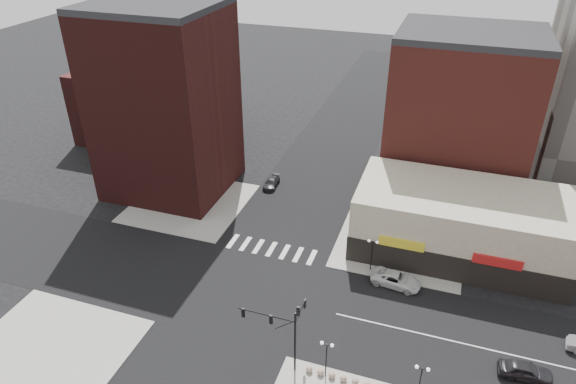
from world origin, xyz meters
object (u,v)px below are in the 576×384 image
(street_lamp_se_b, at_px, (421,375))
(white_suv, at_px, (396,279))
(street_lamp_se_a, at_px, (327,351))
(dark_sedan_north, at_px, (271,183))
(dark_sedan_east, at_px, (526,371))
(traffic_signal, at_px, (286,325))
(street_lamp_ne, at_px, (372,247))

(street_lamp_se_b, bearing_deg, white_suv, 105.03)
(street_lamp_se_a, bearing_deg, dark_sedan_north, 118.19)
(dark_sedan_east, height_order, dark_sedan_north, dark_sedan_east)
(traffic_signal, xyz_separation_m, dark_sedan_east, (20.58, 5.50, -4.17))
(street_lamp_se_a, bearing_deg, street_lamp_se_b, 0.00)
(white_suv, height_order, dark_sedan_east, dark_sedan_east)
(street_lamp_se_b, relative_size, street_lamp_ne, 1.00)
(street_lamp_se_b, distance_m, street_lamp_ne, 17.46)
(street_lamp_se_b, xyz_separation_m, dark_sedan_north, (-24.38, 30.56, -2.68))
(traffic_signal, distance_m, dark_sedan_north, 33.20)
(street_lamp_se_a, xyz_separation_m, street_lamp_se_b, (8.00, 0.00, 0.00))
(street_lamp_ne, xyz_separation_m, dark_sedan_north, (-17.38, 14.56, -2.68))
(street_lamp_se_b, xyz_separation_m, street_lamp_ne, (-7.00, 16.00, 0.00))
(street_lamp_se_a, distance_m, dark_sedan_north, 34.78)
(white_suv, bearing_deg, dark_sedan_east, -118.80)
(street_lamp_se_b, height_order, street_lamp_ne, same)
(street_lamp_se_a, relative_size, dark_sedan_east, 0.90)
(dark_sedan_north, bearing_deg, traffic_signal, -70.45)
(white_suv, bearing_deg, traffic_signal, 157.23)
(street_lamp_ne, height_order, white_suv, street_lamp_ne)
(traffic_signal, height_order, street_lamp_ne, traffic_signal)
(white_suv, distance_m, dark_sedan_north, 26.04)
(traffic_signal, height_order, street_lamp_se_b, traffic_signal)
(street_lamp_ne, bearing_deg, dark_sedan_north, 140.04)
(traffic_signal, bearing_deg, street_lamp_ne, 73.25)
(street_lamp_se_a, bearing_deg, dark_sedan_east, 18.63)
(dark_sedan_east, distance_m, dark_sedan_north, 41.50)
(traffic_signal, distance_m, street_lamp_se_a, 4.12)
(dark_sedan_east, bearing_deg, street_lamp_se_a, 105.14)
(street_lamp_ne, bearing_deg, white_suv, -25.77)
(white_suv, distance_m, dark_sedan_east, 15.48)
(traffic_signal, bearing_deg, dark_sedan_east, 14.96)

